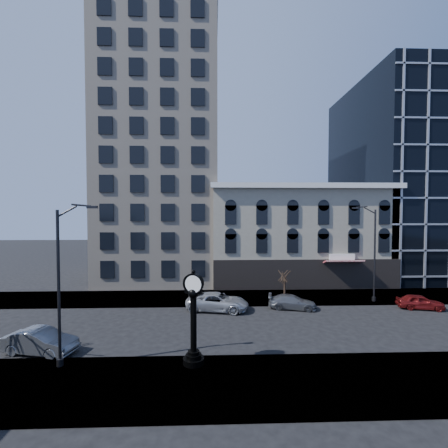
{
  "coord_description": "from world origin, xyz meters",
  "views": [
    {
      "loc": [
        1.08,
        -23.37,
        8.96
      ],
      "look_at": [
        2.0,
        4.0,
        8.0
      ],
      "focal_mm": 24.0,
      "sensor_mm": 36.0,
      "label": 1
    }
  ],
  "objects": [
    {
      "name": "ground",
      "position": [
        0.0,
        0.0,
        0.0
      ],
      "size": [
        160.0,
        160.0,
        0.0
      ],
      "primitive_type": "plane",
      "color": "black",
      "rests_on": "ground"
    },
    {
      "name": "sidewalk_far",
      "position": [
        0.0,
        8.0,
        0.06
      ],
      "size": [
        160.0,
        6.0,
        0.12
      ],
      "primitive_type": "cube",
      "color": "gray",
      "rests_on": "ground"
    },
    {
      "name": "sidewalk_near",
      "position": [
        0.0,
        -8.0,
        0.06
      ],
      "size": [
        160.0,
        6.0,
        0.12
      ],
      "primitive_type": "cube",
      "color": "gray",
      "rests_on": "ground"
    },
    {
      "name": "cream_tower",
      "position": [
        -6.11,
        18.88,
        19.32
      ],
      "size": [
        15.9,
        15.4,
        42.5
      ],
      "color": "beige",
      "rests_on": "ground"
    },
    {
      "name": "victorian_row",
      "position": [
        12.0,
        15.89,
        6.0
      ],
      "size": [
        22.6,
        11.19,
        12.5
      ],
      "color": "#9F9883",
      "rests_on": "ground"
    },
    {
      "name": "glass_office",
      "position": [
        32.0,
        20.91,
        14.0
      ],
      "size": [
        20.0,
        20.15,
        28.0
      ],
      "color": "black",
      "rests_on": "ground"
    },
    {
      "name": "street_clock",
      "position": [
        -0.13,
        -6.0,
        2.63
      ],
      "size": [
        1.26,
        1.26,
        5.56
      ],
      "rotation": [
        0.0,
        0.0,
        -0.34
      ],
      "color": "black",
      "rests_on": "sidewalk_near"
    },
    {
      "name": "street_lamp_near",
      "position": [
        -7.16,
        -5.93,
        7.35
      ],
      "size": [
        2.48,
        0.55,
        9.58
      ],
      "rotation": [
        0.0,
        0.0,
        0.11
      ],
      "color": "black",
      "rests_on": "sidewalk_near"
    },
    {
      "name": "street_lamp_far",
      "position": [
        16.52,
        6.15,
        7.49
      ],
      "size": [
        2.5,
        0.8,
        9.77
      ],
      "rotation": [
        0.0,
        0.0,
        2.93
      ],
      "color": "black",
      "rests_on": "sidewalk_far"
    },
    {
      "name": "bare_tree_far",
      "position": [
        8.19,
        6.25,
        2.99
      ],
      "size": [
        2.22,
        2.22,
        3.81
      ],
      "color": "#332419",
      "rests_on": "sidewalk_far"
    },
    {
      "name": "car_near_b",
      "position": [
        -10.05,
        -4.1,
        0.77
      ],
      "size": [
        4.9,
        2.57,
        1.54
      ],
      "primitive_type": "imported",
      "rotation": [
        0.0,
        0.0,
        1.36
      ],
      "color": "#595B60",
      "rests_on": "ground"
    },
    {
      "name": "car_far_a",
      "position": [
        1.41,
        4.03,
        0.79
      ],
      "size": [
        6.11,
        3.66,
        1.59
      ],
      "primitive_type": "imported",
      "rotation": [
        0.0,
        0.0,
        1.38
      ],
      "color": "#A5A8AD",
      "rests_on": "ground"
    },
    {
      "name": "car_far_b",
      "position": [
        8.43,
        4.24,
        0.64
      ],
      "size": [
        4.71,
        2.7,
        1.28
      ],
      "primitive_type": "imported",
      "rotation": [
        0.0,
        0.0,
        1.36
      ],
      "color": "#595B60",
      "rests_on": "ground"
    },
    {
      "name": "car_far_c",
      "position": [
        20.41,
        3.79,
        0.67
      ],
      "size": [
        4.2,
        2.45,
        1.34
      ],
      "primitive_type": "imported",
      "rotation": [
        0.0,
        0.0,
        1.34
      ],
      "color": "maroon",
      "rests_on": "ground"
    }
  ]
}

